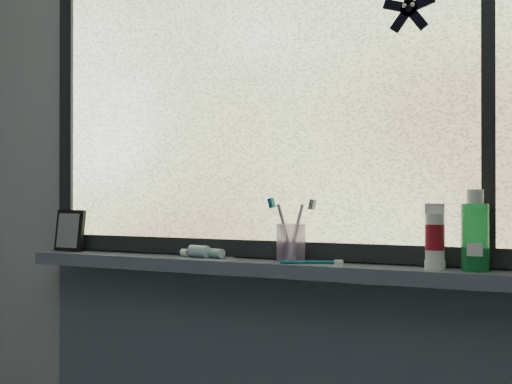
{
  "coord_description": "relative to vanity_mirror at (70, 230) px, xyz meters",
  "views": [
    {
      "loc": [
        0.61,
        -0.32,
        1.21
      ],
      "look_at": [
        0.04,
        1.05,
        1.22
      ],
      "focal_mm": 40.0,
      "sensor_mm": 36.0,
      "label": 1
    }
  ],
  "objects": [
    {
      "name": "wall_back",
      "position": [
        0.73,
        0.07,
        0.16
      ],
      "size": [
        3.0,
        0.01,
        2.5
      ],
      "primitive_type": "cube",
      "color": "#9EA3A8",
      "rests_on": "ground"
    },
    {
      "name": "windowsill",
      "position": [
        0.73,
        -0.01,
        -0.09
      ],
      "size": [
        1.62,
        0.14,
        0.04
      ],
      "primitive_type": "cube",
      "color": "#4E5869",
      "rests_on": "wall_back"
    },
    {
      "name": "window_pane",
      "position": [
        0.73,
        0.04,
        0.44
      ],
      "size": [
        1.5,
        0.01,
        1.0
      ],
      "primitive_type": "cube",
      "color": "silver",
      "rests_on": "wall_back"
    },
    {
      "name": "frame_bottom",
      "position": [
        0.73,
        0.04,
        -0.04
      ],
      "size": [
        1.6,
        0.03,
        0.05
      ],
      "primitive_type": "cube",
      "color": "black",
      "rests_on": "windowsill"
    },
    {
      "name": "frame_left",
      "position": [
        -0.05,
        0.04,
        0.44
      ],
      "size": [
        0.05,
        0.03,
        1.1
      ],
      "primitive_type": "cube",
      "color": "black",
      "rests_on": "wall_back"
    },
    {
      "name": "frame_mullion",
      "position": [
        1.33,
        0.04,
        0.44
      ],
      "size": [
        0.03,
        0.03,
        1.0
      ],
      "primitive_type": "cube",
      "color": "black",
      "rests_on": "wall_back"
    },
    {
      "name": "starfish_sticker",
      "position": [
        1.13,
        0.03,
        0.63
      ],
      "size": [
        0.15,
        0.02,
        0.15
      ],
      "primitive_type": null,
      "color": "black",
      "rests_on": "window_pane"
    },
    {
      "name": "vanity_mirror",
      "position": [
        0.0,
        0.0,
        0.0
      ],
      "size": [
        0.11,
        0.06,
        0.14
      ],
      "primitive_type": "cube",
      "rotation": [
        0.0,
        0.0,
        -0.01
      ],
      "color": "black",
      "rests_on": "windowsill"
    },
    {
      "name": "toothpaste_tube",
      "position": [
        0.53,
        -0.0,
        -0.05
      ],
      "size": [
        0.21,
        0.1,
        0.04
      ],
      "primitive_type": null,
      "rotation": [
        0.0,
        0.0,
        -0.28
      ],
      "color": "silver",
      "rests_on": "windowsill"
    },
    {
      "name": "toothbrush_cup",
      "position": [
        0.8,
        -0.01,
        -0.02
      ],
      "size": [
        0.1,
        0.1,
        0.11
      ],
      "primitive_type": "cylinder",
      "rotation": [
        0.0,
        0.0,
        -0.19
      ],
      "color": "#D6AEE6",
      "rests_on": "windowsill"
    },
    {
      "name": "toothbrush_lying",
      "position": [
        0.86,
        -0.03,
        -0.06
      ],
      "size": [
        0.18,
        0.09,
        0.01
      ],
      "primitive_type": null,
      "rotation": [
        0.0,
        0.0,
        0.39
      ],
      "color": "#0D657C",
      "rests_on": "windowsill"
    },
    {
      "name": "mouthwash_bottle",
      "position": [
        1.3,
        -0.01,
        0.03
      ],
      "size": [
        0.07,
        0.07,
        0.17
      ],
      "primitive_type": "cylinder",
      "rotation": [
        0.0,
        0.0,
        -0.07
      ],
      "color": "green",
      "rests_on": "windowsill"
    },
    {
      "name": "cream_tube",
      "position": [
        1.2,
        -0.01,
        0.02
      ],
      "size": [
        0.05,
        0.05,
        0.12
      ],
      "primitive_type": "cylinder",
      "rotation": [
        0.0,
        0.0,
        -0.12
      ],
      "color": "silver",
      "rests_on": "windowsill"
    }
  ]
}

